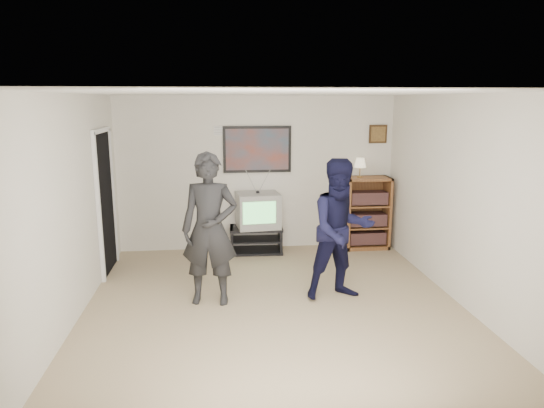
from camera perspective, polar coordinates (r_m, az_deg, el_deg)
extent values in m
cube|color=#897957|center=(5.88, 0.38, -12.25)|extent=(4.50, 5.00, 0.01)
cube|color=white|center=(5.36, 0.41, 12.90)|extent=(4.50, 5.00, 0.01)
cube|color=silver|center=(7.93, -1.75, 3.58)|extent=(4.50, 0.01, 2.50)
cube|color=silver|center=(5.68, -22.77, -0.79)|extent=(0.01, 5.00, 2.50)
cube|color=silver|center=(6.16, 21.65, 0.25)|extent=(0.01, 5.00, 2.50)
cube|color=black|center=(7.84, -1.89, -2.86)|extent=(0.86, 0.50, 0.04)
cube|color=black|center=(7.94, -1.87, -5.52)|extent=(0.86, 0.50, 0.04)
cube|color=black|center=(7.87, -4.73, -4.28)|extent=(0.06, 0.45, 0.42)
cube|color=black|center=(7.93, 0.95, -4.11)|extent=(0.06, 0.45, 0.42)
imported|color=black|center=(5.83, -7.34, -2.96)|extent=(0.73, 0.53, 1.84)
imported|color=black|center=(5.99, 8.16, -3.03)|extent=(0.95, 0.79, 1.75)
cube|color=white|center=(5.93, -7.20, 0.46)|extent=(0.05, 0.12, 0.03)
cube|color=white|center=(6.18, 7.37, -0.80)|extent=(0.06, 0.12, 0.03)
cube|color=black|center=(7.86, -1.75, 6.44)|extent=(1.10, 0.03, 0.75)
cube|color=white|center=(7.81, -5.84, 8.56)|extent=(0.28, 0.02, 0.14)
cube|color=black|center=(8.25, 12.36, 8.04)|extent=(0.30, 0.03, 0.30)
cube|color=black|center=(7.24, -19.03, 0.09)|extent=(0.03, 0.85, 2.00)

